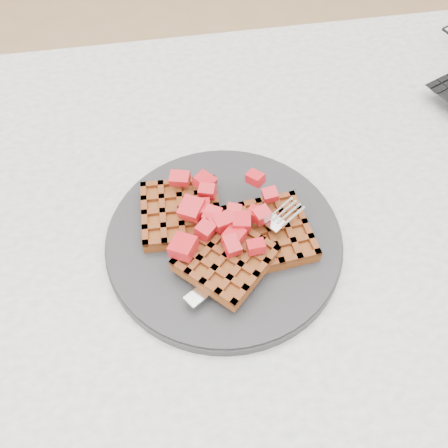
# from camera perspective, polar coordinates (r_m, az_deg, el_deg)

# --- Properties ---
(ground) EXTENTS (4.00, 4.00, 0.00)m
(ground) POSITION_cam_1_polar(r_m,az_deg,el_deg) (1.29, 4.12, -19.68)
(ground) COLOR tan
(ground) RESTS_ON ground
(table) EXTENTS (1.20, 0.80, 0.75)m
(table) POSITION_cam_1_polar(r_m,az_deg,el_deg) (0.70, 7.20, -5.61)
(table) COLOR silver
(table) RESTS_ON ground
(plate) EXTENTS (0.27, 0.27, 0.02)m
(plate) POSITION_cam_1_polar(r_m,az_deg,el_deg) (0.58, 0.00, -1.83)
(plate) COLOR #232326
(plate) RESTS_ON table
(waffles) EXTENTS (0.19, 0.18, 0.03)m
(waffles) POSITION_cam_1_polar(r_m,az_deg,el_deg) (0.56, 0.08, -1.06)
(waffles) COLOR brown
(waffles) RESTS_ON plate
(strawberry_pile) EXTENTS (0.15, 0.15, 0.02)m
(strawberry_pile) POSITION_cam_1_polar(r_m,az_deg,el_deg) (0.54, 0.00, 0.86)
(strawberry_pile) COLOR #A1000B
(strawberry_pile) RESTS_ON waffles
(fork) EXTENTS (0.16, 0.12, 0.02)m
(fork) POSITION_cam_1_polar(r_m,az_deg,el_deg) (0.55, 3.39, -2.95)
(fork) COLOR silver
(fork) RESTS_ON plate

